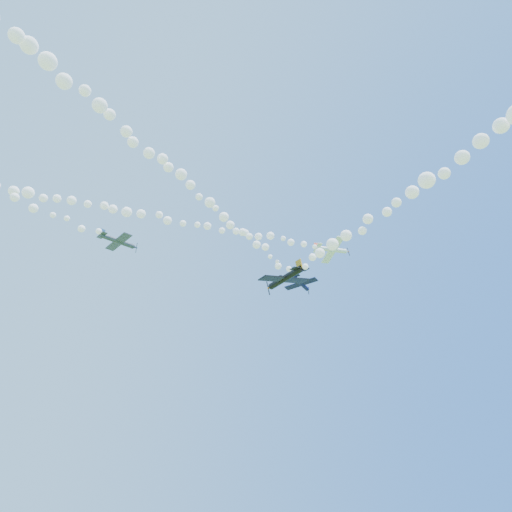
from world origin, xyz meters
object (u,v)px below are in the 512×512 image
plane_navy (301,283)px  plane_grey (118,241)px  plane_white (332,250)px  plane_black (284,278)px

plane_navy → plane_grey: 38.18m
plane_white → plane_black: plane_white is taller
plane_grey → plane_white: bearing=-23.6°
plane_white → plane_grey: size_ratio=1.10×
plane_black → plane_navy: bearing=-47.7°
plane_navy → plane_black: size_ratio=0.94×
plane_navy → plane_grey: plane_navy is taller
plane_black → plane_grey: bearing=36.9°
plane_black → plane_white: bearing=-65.7°
plane_navy → plane_grey: (-38.01, 0.82, -3.52)m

